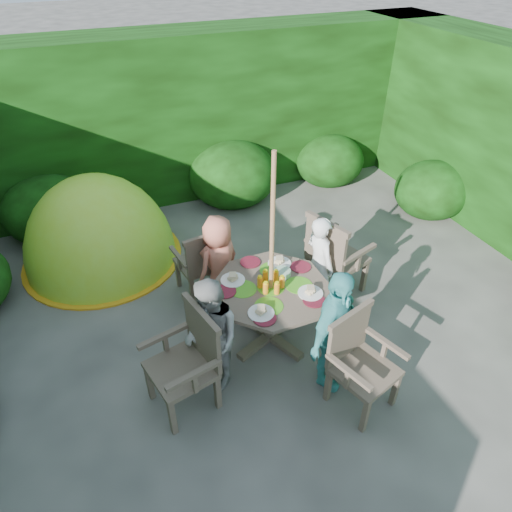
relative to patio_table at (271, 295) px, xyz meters
name	(u,v)px	position (x,y,z in m)	size (l,w,h in m)	color
ground	(287,346)	(0.12, -0.19, -0.61)	(60.00, 60.00, 0.00)	#45433D
hedge_enclosure	(241,190)	(0.12, 1.14, 0.64)	(9.00, 9.00, 2.50)	black
patio_table	(271,295)	(0.00, 0.00, 0.00)	(1.64, 1.64, 0.87)	#493C30
parasol_pole	(272,258)	(0.00, 0.00, 0.49)	(0.04, 0.04, 2.20)	#9C6B3E
garden_chair_right	(333,255)	(0.99, 0.43, -0.05)	(0.73, 0.78, 1.05)	#493C30
garden_chair_left	(189,360)	(-1.00, -0.44, -0.08)	(0.66, 0.71, 1.00)	#493C30
garden_chair_back	(202,262)	(-0.45, 1.00, -0.14)	(0.61, 0.56, 0.90)	#493C30
garden_chair_front	(359,360)	(0.43, -1.01, -0.11)	(0.69, 0.65, 0.95)	#493C30
child_right	(319,264)	(0.73, 0.31, -0.01)	(0.44, 0.29, 1.20)	white
child_left	(212,336)	(-0.74, -0.32, 0.00)	(0.60, 0.47, 1.23)	gray
child_back	(219,264)	(-0.32, 0.73, -0.01)	(0.59, 0.38, 1.20)	#D66F58
child_front	(334,331)	(0.31, -0.74, 0.06)	(0.78, 0.33, 1.34)	#4DB4B3
dome_tent	(104,259)	(-1.52, 2.19, -0.61)	(2.36, 2.36, 2.40)	#AFDA2A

